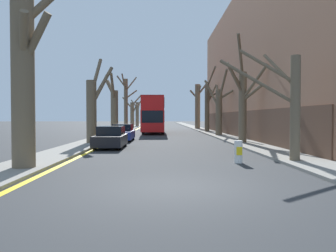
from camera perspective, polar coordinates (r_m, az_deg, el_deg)
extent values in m
plane|color=#2B2D30|center=(9.15, 1.33, -10.74)|extent=(300.00, 300.00, 0.00)
cube|color=gray|center=(59.21, -6.30, -0.31)|extent=(2.23, 120.00, 0.12)
cube|color=gray|center=(59.28, 4.83, -0.31)|extent=(2.23, 120.00, 0.12)
cube|color=#93664C|center=(35.17, 19.58, 9.76)|extent=(10.00, 38.67, 14.07)
cube|color=brown|center=(33.37, 11.40, 0.30)|extent=(0.12, 37.89, 2.50)
cube|color=yellow|center=(59.11, -5.05, -0.37)|extent=(0.24, 120.00, 0.01)
cylinder|color=brown|center=(13.07, -23.93, 6.65)|extent=(0.81, 0.81, 6.28)
cylinder|color=brown|center=(12.90, -22.12, 13.74)|extent=(1.42, 0.81, 1.92)
cylinder|color=brown|center=(12.72, -23.86, 14.06)|extent=(0.88, 1.41, 1.59)
cylinder|color=brown|center=(24.12, -13.18, 2.32)|extent=(0.72, 0.72, 4.60)
cylinder|color=brown|center=(24.08, -11.85, 6.08)|extent=(1.39, 0.26, 2.33)
cylinder|color=brown|center=(25.05, -12.41, 8.45)|extent=(0.67, 1.87, 2.86)
cylinder|color=brown|center=(24.85, -11.44, 6.97)|extent=(1.56, 1.82, 2.95)
cylinder|color=brown|center=(35.53, -9.31, 2.24)|extent=(0.79, 0.79, 4.81)
cylinder|color=brown|center=(35.78, -10.04, 6.48)|extent=(1.19, 0.40, 2.00)
cylinder|color=brown|center=(37.06, -9.88, 6.67)|extent=(1.40, 2.86, 1.89)
cylinder|color=brown|center=(34.36, -9.60, 6.66)|extent=(0.34, 2.82, 2.72)
cylinder|color=brown|center=(47.20, -7.35, 3.66)|extent=(0.55, 0.55, 7.43)
cylinder|color=brown|center=(46.61, -7.68, 7.44)|extent=(0.57, 1.84, 2.45)
cylinder|color=brown|center=(47.63, -6.40, 5.50)|extent=(1.68, 1.08, 1.35)
cylinder|color=brown|center=(47.00, -8.11, 7.61)|extent=(1.35, 1.23, 1.72)
cylinder|color=brown|center=(48.22, -6.44, 7.28)|extent=(1.58, 1.99, 2.24)
cylinder|color=brown|center=(57.60, -6.25, 1.84)|extent=(0.67, 0.67, 4.56)
cylinder|color=brown|center=(58.65, -7.07, 4.00)|extent=(2.10, 2.10, 2.24)
cylinder|color=brown|center=(57.67, -5.46, 4.52)|extent=(1.80, 0.37, 1.96)
cylinder|color=brown|center=(57.36, -5.84, 2.92)|extent=(1.16, 0.74, 1.72)
cylinder|color=brown|center=(68.73, -5.38, 2.03)|extent=(0.69, 0.69, 5.12)
cylinder|color=brown|center=(69.87, -5.90, 3.81)|extent=(1.69, 2.33, 1.99)
cylinder|color=brown|center=(69.66, -4.80, 4.29)|extent=(1.59, 2.09, 2.45)
cylinder|color=brown|center=(69.69, -5.16, 3.23)|extent=(0.67, 2.13, 2.55)
cylinder|color=brown|center=(14.85, 21.27, 2.70)|extent=(0.42, 0.42, 4.55)
cylinder|color=brown|center=(15.06, 16.87, 9.93)|extent=(2.27, 1.05, 1.64)
cylinder|color=brown|center=(14.80, 15.22, 7.48)|extent=(3.15, 0.96, 2.05)
cylinder|color=brown|center=(15.70, 18.78, 9.23)|extent=(0.92, 1.94, 1.75)
cylinder|color=brown|center=(24.53, 12.86, 3.07)|extent=(0.58, 0.58, 5.24)
cylinder|color=brown|center=(24.42, 11.63, 8.29)|extent=(1.38, 0.52, 2.04)
cylinder|color=brown|center=(24.10, 14.43, 5.57)|extent=(1.25, 1.49, 1.20)
cylinder|color=brown|center=(23.93, 14.83, 7.34)|extent=(1.46, 2.04, 2.41)
cylinder|color=brown|center=(23.70, 12.53, 11.68)|extent=(1.12, 2.47, 2.75)
cylinder|color=brown|center=(24.00, 11.61, 8.02)|extent=(1.61, 1.32, 2.25)
cylinder|color=brown|center=(34.22, 8.85, 2.28)|extent=(0.67, 0.67, 4.82)
cylinder|color=brown|center=(34.13, 10.25, 5.48)|extent=(1.75, 0.90, 1.19)
cylinder|color=brown|center=(35.01, 8.67, 5.91)|extent=(0.24, 1.56, 1.56)
cylinder|color=brown|center=(34.63, 7.66, 5.51)|extent=(1.61, 1.18, 3.04)
cylinder|color=brown|center=(33.54, 9.52, 6.99)|extent=(0.74, 2.03, 3.12)
cylinder|color=brown|center=(42.91, 6.82, 3.03)|extent=(0.61, 0.61, 6.17)
cylinder|color=brown|center=(43.56, 7.60, 5.42)|extent=(1.59, 1.23, 2.78)
cylinder|color=brown|center=(41.88, 6.88, 5.18)|extent=(0.45, 2.33, 1.94)
cylinder|color=brown|center=(43.35, 7.87, 5.36)|extent=(1.82, 0.72, 1.23)
cylinder|color=brown|center=(43.60, 7.19, 5.39)|extent=(0.97, 1.36, 1.42)
cylinder|color=brown|center=(42.14, 7.52, 8.42)|extent=(0.94, 2.44, 2.47)
cylinder|color=brown|center=(53.63, 5.17, 3.35)|extent=(0.85, 0.85, 7.32)
cylinder|color=brown|center=(53.27, 5.42, 6.05)|extent=(0.69, 1.37, 1.85)
cylinder|color=brown|center=(52.92, 6.26, 6.71)|extent=(2.13, 2.37, 2.61)
cylinder|color=brown|center=(53.90, 4.54, 5.49)|extent=(1.47, 0.83, 1.57)
cube|color=red|center=(40.16, -2.52, 0.97)|extent=(2.55, 10.58, 2.41)
cube|color=red|center=(40.19, -2.52, 3.74)|extent=(2.50, 10.37, 1.47)
cube|color=#B11515|center=(40.23, -2.52, 4.87)|extent=(2.50, 10.37, 0.12)
cube|color=black|center=(40.16, -2.52, 1.62)|extent=(2.58, 9.31, 1.25)
cube|color=black|center=(40.19, -2.52, 3.84)|extent=(2.58, 9.31, 1.12)
cube|color=black|center=(34.89, -2.73, 1.64)|extent=(2.30, 0.06, 1.32)
cylinder|color=black|center=(37.06, -4.35, -0.68)|extent=(0.30, 1.05, 1.05)
cylinder|color=black|center=(37.00, -0.92, -0.68)|extent=(0.30, 1.05, 1.05)
cylinder|color=black|center=(43.19, -3.89, -0.37)|extent=(0.30, 1.05, 1.05)
cylinder|color=black|center=(43.14, -0.95, -0.37)|extent=(0.30, 1.05, 1.05)
cube|color=black|center=(20.99, -9.95, -2.44)|extent=(1.74, 4.00, 0.64)
cube|color=black|center=(21.20, -9.86, -0.77)|extent=(1.53, 2.08, 0.56)
cylinder|color=black|center=(19.96, -12.64, -3.20)|extent=(0.20, 0.63, 0.63)
cylinder|color=black|center=(19.72, -8.30, -3.23)|extent=(0.20, 0.63, 0.63)
cylinder|color=black|center=(22.31, -11.41, -2.70)|extent=(0.20, 0.63, 0.63)
cylinder|color=black|center=(22.09, -7.52, -2.72)|extent=(0.20, 0.63, 0.63)
cube|color=navy|center=(27.21, -7.92, -1.53)|extent=(1.71, 4.34, 0.64)
cube|color=black|center=(27.44, -7.86, -0.25)|extent=(1.50, 2.26, 0.56)
cylinder|color=black|center=(26.03, -9.88, -2.11)|extent=(0.20, 0.61, 0.61)
cylinder|color=black|center=(25.85, -6.62, -2.12)|extent=(0.20, 0.61, 0.61)
cylinder|color=black|center=(28.60, -9.08, -1.78)|extent=(0.20, 0.61, 0.61)
cylinder|color=black|center=(28.44, -6.12, -1.79)|extent=(0.20, 0.61, 0.61)
cylinder|color=white|center=(14.26, 12.16, -4.41)|extent=(0.35, 0.35, 0.96)
cube|color=yellow|center=(14.09, 12.33, -4.29)|extent=(0.24, 0.01, 0.34)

